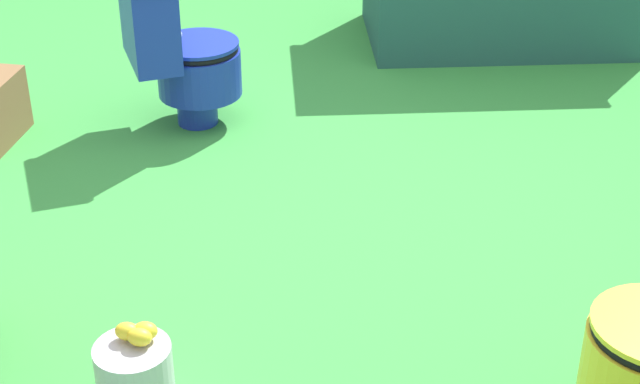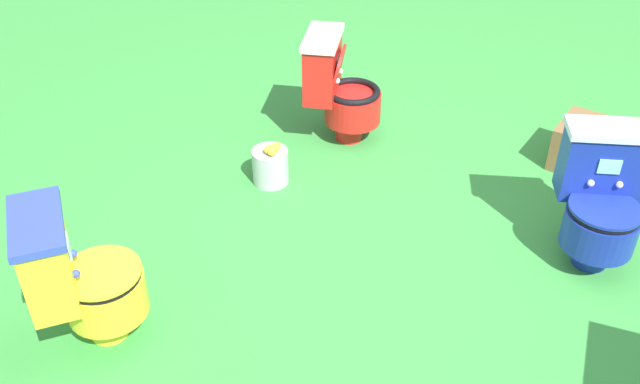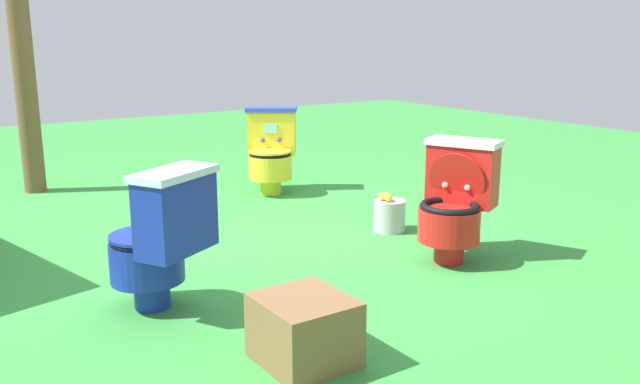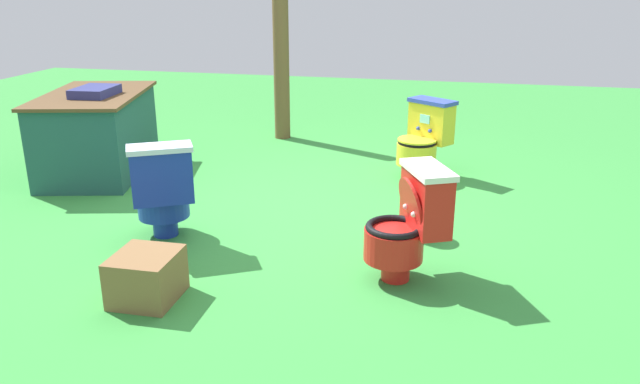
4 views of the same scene
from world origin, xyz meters
name	(u,v)px [view 2 (image 2 of 4)]	position (x,y,z in m)	size (l,w,h in m)	color
ground	(407,274)	(0.00, 0.00, 0.00)	(14.00, 14.00, 0.00)	green
toilet_red	(339,87)	(-0.93, -1.06, 0.37)	(0.57, 0.62, 0.73)	red
toilet_blue	(601,198)	(-0.70, 0.70, 0.37)	(0.63, 0.59, 0.73)	#192D9E
toilet_yellow	(80,278)	(1.22, -0.99, 0.37)	(0.63, 0.61, 0.73)	yellow
small_crate	(587,145)	(-1.55, 0.40, 0.14)	(0.39, 0.36, 0.28)	brown
lemon_bucket	(271,165)	(-0.26, -1.10, 0.12)	(0.22, 0.22, 0.28)	#B7B7BF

